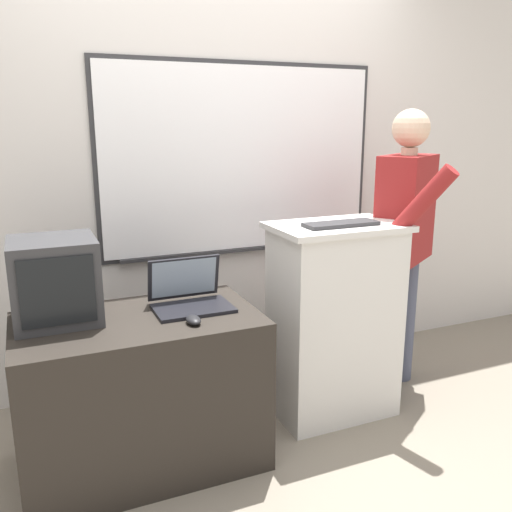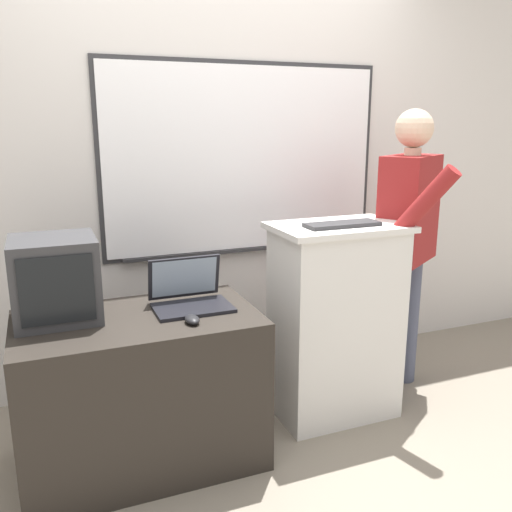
{
  "view_description": "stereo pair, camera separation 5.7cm",
  "coord_description": "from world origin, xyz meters",
  "px_view_note": "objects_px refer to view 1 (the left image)",
  "views": [
    {
      "loc": [
        -1.02,
        -1.83,
        1.54
      ],
      "look_at": [
        -0.06,
        0.4,
        0.94
      ],
      "focal_mm": 38.0,
      "sensor_mm": 36.0,
      "label": 1
    },
    {
      "loc": [
        -0.97,
        -1.86,
        1.54
      ],
      "look_at": [
        -0.06,
        0.4,
        0.94
      ],
      "focal_mm": 38.0,
      "sensor_mm": 36.0,
      "label": 2
    }
  ],
  "objects_px": {
    "lectern_podium": "(334,320)",
    "computer_mouse_by_laptop": "(193,320)",
    "person_presenter": "(405,235)",
    "laptop": "(189,295)",
    "side_desk": "(142,392)",
    "wireless_keyboard": "(341,224)",
    "crt_monitor": "(55,280)"
  },
  "relations": [
    {
      "from": "side_desk",
      "to": "laptop",
      "type": "height_order",
      "value": "laptop"
    },
    {
      "from": "lectern_podium",
      "to": "computer_mouse_by_laptop",
      "type": "height_order",
      "value": "lectern_podium"
    },
    {
      "from": "computer_mouse_by_laptop",
      "to": "side_desk",
      "type": "bearing_deg",
      "value": 141.05
    },
    {
      "from": "computer_mouse_by_laptop",
      "to": "laptop",
      "type": "bearing_deg",
      "value": 77.87
    },
    {
      "from": "side_desk",
      "to": "wireless_keyboard",
      "type": "height_order",
      "value": "wireless_keyboard"
    },
    {
      "from": "lectern_podium",
      "to": "laptop",
      "type": "xyz_separation_m",
      "value": [
        -0.78,
        0.01,
        0.24
      ]
    },
    {
      "from": "side_desk",
      "to": "lectern_podium",
      "type": "bearing_deg",
      "value": 3.17
    },
    {
      "from": "wireless_keyboard",
      "to": "laptop",
      "type": "bearing_deg",
      "value": 175.54
    },
    {
      "from": "wireless_keyboard",
      "to": "crt_monitor",
      "type": "xyz_separation_m",
      "value": [
        -1.34,
        0.11,
        -0.16
      ]
    },
    {
      "from": "person_presenter",
      "to": "laptop",
      "type": "xyz_separation_m",
      "value": [
        -1.29,
        -0.09,
        -0.16
      ]
    },
    {
      "from": "computer_mouse_by_laptop",
      "to": "crt_monitor",
      "type": "bearing_deg",
      "value": 152.4
    },
    {
      "from": "lectern_podium",
      "to": "crt_monitor",
      "type": "bearing_deg",
      "value": 177.79
    },
    {
      "from": "crt_monitor",
      "to": "lectern_podium",
      "type": "bearing_deg",
      "value": -2.21
    },
    {
      "from": "lectern_podium",
      "to": "computer_mouse_by_laptop",
      "type": "distance_m",
      "value": 0.89
    },
    {
      "from": "side_desk",
      "to": "wireless_keyboard",
      "type": "distance_m",
      "value": 1.24
    },
    {
      "from": "side_desk",
      "to": "wireless_keyboard",
      "type": "relative_size",
      "value": 2.77
    },
    {
      "from": "person_presenter",
      "to": "wireless_keyboard",
      "type": "relative_size",
      "value": 4.23
    },
    {
      "from": "person_presenter",
      "to": "computer_mouse_by_laptop",
      "type": "distance_m",
      "value": 1.39
    },
    {
      "from": "lectern_podium",
      "to": "side_desk",
      "type": "distance_m",
      "value": 1.05
    },
    {
      "from": "lectern_podium",
      "to": "wireless_keyboard",
      "type": "distance_m",
      "value": 0.53
    },
    {
      "from": "side_desk",
      "to": "laptop",
      "type": "relative_size",
      "value": 3.01
    },
    {
      "from": "laptop",
      "to": "computer_mouse_by_laptop",
      "type": "distance_m",
      "value": 0.24
    },
    {
      "from": "side_desk",
      "to": "crt_monitor",
      "type": "height_order",
      "value": "crt_monitor"
    },
    {
      "from": "person_presenter",
      "to": "crt_monitor",
      "type": "distance_m",
      "value": 1.86
    },
    {
      "from": "person_presenter",
      "to": "computer_mouse_by_laptop",
      "type": "xyz_separation_m",
      "value": [
        -1.34,
        -0.32,
        -0.2
      ]
    },
    {
      "from": "wireless_keyboard",
      "to": "crt_monitor",
      "type": "height_order",
      "value": "crt_monitor"
    },
    {
      "from": "computer_mouse_by_laptop",
      "to": "wireless_keyboard",
      "type": "bearing_deg",
      "value": 11.51
    },
    {
      "from": "person_presenter",
      "to": "crt_monitor",
      "type": "bearing_deg",
      "value": 148.5
    },
    {
      "from": "wireless_keyboard",
      "to": "crt_monitor",
      "type": "distance_m",
      "value": 1.36
    },
    {
      "from": "computer_mouse_by_laptop",
      "to": "person_presenter",
      "type": "bearing_deg",
      "value": 13.36
    },
    {
      "from": "person_presenter",
      "to": "computer_mouse_by_laptop",
      "type": "height_order",
      "value": "person_presenter"
    },
    {
      "from": "lectern_podium",
      "to": "wireless_keyboard",
      "type": "relative_size",
      "value": 2.73
    }
  ]
}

